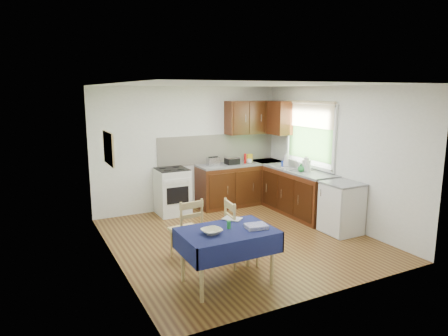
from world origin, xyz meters
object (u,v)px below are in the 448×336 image
dining_table (227,238)px  toaster (213,161)px  dish_rack (293,168)px  kettle (306,165)px  chair_far (188,228)px  sandwich_press (232,161)px  chair_near (238,231)px

dining_table → toaster: 3.35m
toaster → dish_rack: 1.62m
kettle → dining_table: bearing=-146.3°
dining_table → chair_far: bearing=85.4°
dining_table → kettle: size_ratio=4.13×
toaster → sandwich_press: bearing=-6.9°
chair_far → toaster: toaster is taller
sandwich_press → dish_rack: size_ratio=0.69×
chair_near → dish_rack: dish_rack is taller
toaster → dining_table: bearing=-115.9°
chair_far → dish_rack: bearing=-163.1°
dining_table → toaster: (1.28, 3.08, 0.39)m
dish_rack → chair_far: bearing=-150.3°
chair_far → dish_rack: size_ratio=2.37×
dining_table → chair_far: (-0.17, 0.89, -0.12)m
chair_far → kettle: bearing=-169.2°
dish_rack → kettle: bearing=-67.1°
kettle → sandwich_press: bearing=125.1°
sandwich_press → dish_rack: (0.82, -1.00, -0.05)m
toaster → kettle: kettle is taller
chair_far → chair_near: size_ratio=0.98×
chair_far → kettle: kettle is taller
chair_near → toaster: toaster is taller
dining_table → dish_rack: dish_rack is taller
kettle → chair_near: bearing=-149.1°
dining_table → sandwich_press: (1.71, 3.05, 0.38)m
chair_far → chair_near: (0.57, -0.48, 0.01)m
chair_near → kettle: kettle is taller
sandwich_press → kettle: kettle is taller
dining_table → kettle: kettle is taller
toaster → sandwich_press: 0.43m
chair_near → toaster: bearing=-12.2°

